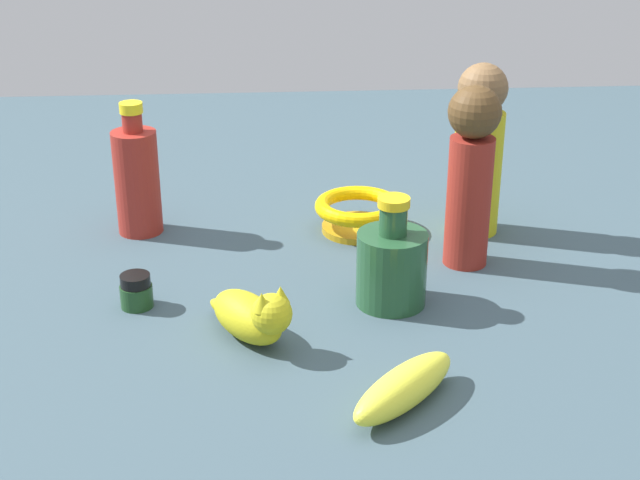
{
  "coord_description": "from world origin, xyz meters",
  "views": [
    {
      "loc": [
        0.07,
        1.1,
        0.58
      ],
      "look_at": [
        0.0,
        0.0,
        0.08
      ],
      "focal_mm": 52.97,
      "sensor_mm": 36.0,
      "label": 1
    }
  ],
  "objects_px": {
    "bottle_tall": "(137,179)",
    "bottle_short": "(392,265)",
    "banana": "(404,387)",
    "person_figure_child": "(471,172)",
    "cat_figurine": "(253,315)",
    "person_figure_adult": "(478,150)",
    "bowl": "(358,211)",
    "nail_polish_jar": "(136,291)"
  },
  "relations": [
    {
      "from": "bottle_tall",
      "to": "banana",
      "type": "relative_size",
      "value": 1.24
    },
    {
      "from": "bowl",
      "to": "nail_polish_jar",
      "type": "bearing_deg",
      "value": 35.61
    },
    {
      "from": "person_figure_child",
      "to": "bowl",
      "type": "xyz_separation_m",
      "value": [
        0.14,
        -0.12,
        -0.1
      ]
    },
    {
      "from": "bowl",
      "to": "person_figure_child",
      "type": "bearing_deg",
      "value": 139.24
    },
    {
      "from": "person_figure_child",
      "to": "nail_polish_jar",
      "type": "bearing_deg",
      "value": 12.7
    },
    {
      "from": "bottle_tall",
      "to": "person_figure_child",
      "type": "relative_size",
      "value": 0.79
    },
    {
      "from": "person_figure_child",
      "to": "nail_polish_jar",
      "type": "distance_m",
      "value": 0.47
    },
    {
      "from": "banana",
      "to": "person_figure_child",
      "type": "bearing_deg",
      "value": 22.95
    },
    {
      "from": "person_figure_adult",
      "to": "bottle_short",
      "type": "height_order",
      "value": "person_figure_adult"
    },
    {
      "from": "bottle_tall",
      "to": "bottle_short",
      "type": "distance_m",
      "value": 0.43
    },
    {
      "from": "bottle_tall",
      "to": "banana",
      "type": "xyz_separation_m",
      "value": [
        -0.33,
        0.49,
        -0.06
      ]
    },
    {
      "from": "person_figure_child",
      "to": "nail_polish_jar",
      "type": "relative_size",
      "value": 5.72
    },
    {
      "from": "bottle_tall",
      "to": "bowl",
      "type": "bearing_deg",
      "value": 176.33
    },
    {
      "from": "person_figure_adult",
      "to": "bowl",
      "type": "xyz_separation_m",
      "value": [
        0.18,
        -0.01,
        -0.1
      ]
    },
    {
      "from": "person_figure_child",
      "to": "cat_figurine",
      "type": "bearing_deg",
      "value": 33.58
    },
    {
      "from": "person_figure_child",
      "to": "person_figure_adult",
      "type": "bearing_deg",
      "value": -107.93
    },
    {
      "from": "bottle_short",
      "to": "person_figure_adult",
      "type": "bearing_deg",
      "value": -125.06
    },
    {
      "from": "cat_figurine",
      "to": "nail_polish_jar",
      "type": "distance_m",
      "value": 0.18
    },
    {
      "from": "person_figure_adult",
      "to": "bowl",
      "type": "distance_m",
      "value": 0.2
    },
    {
      "from": "person_figure_adult",
      "to": "bottle_tall",
      "type": "xyz_separation_m",
      "value": [
        0.5,
        -0.03,
        -0.04
      ]
    },
    {
      "from": "person_figure_adult",
      "to": "nail_polish_jar",
      "type": "bearing_deg",
      "value": 23.62
    },
    {
      "from": "bottle_tall",
      "to": "banana",
      "type": "bearing_deg",
      "value": 124.16
    },
    {
      "from": "bottle_tall",
      "to": "bowl",
      "type": "relative_size",
      "value": 1.53
    },
    {
      "from": "bowl",
      "to": "cat_figurine",
      "type": "height_order",
      "value": "cat_figurine"
    },
    {
      "from": "nail_polish_jar",
      "to": "bottle_short",
      "type": "xyz_separation_m",
      "value": [
        -0.33,
        0.01,
        0.03
      ]
    },
    {
      "from": "banana",
      "to": "bottle_short",
      "type": "relative_size",
      "value": 1.11
    },
    {
      "from": "cat_figurine",
      "to": "nail_polish_jar",
      "type": "height_order",
      "value": "cat_figurine"
    },
    {
      "from": "bowl",
      "to": "banana",
      "type": "distance_m",
      "value": 0.47
    },
    {
      "from": "person_figure_adult",
      "to": "bottle_short",
      "type": "relative_size",
      "value": 1.76
    },
    {
      "from": "bottle_tall",
      "to": "bottle_short",
      "type": "bearing_deg",
      "value": 143.92
    },
    {
      "from": "cat_figurine",
      "to": "banana",
      "type": "xyz_separation_m",
      "value": [
        -0.16,
        0.15,
        -0.01
      ]
    },
    {
      "from": "bottle_tall",
      "to": "person_figure_adult",
      "type": "bearing_deg",
      "value": 176.52
    },
    {
      "from": "bowl",
      "to": "bottle_short",
      "type": "bearing_deg",
      "value": 94.6
    },
    {
      "from": "person_figure_child",
      "to": "bottle_short",
      "type": "relative_size",
      "value": 1.75
    },
    {
      "from": "bowl",
      "to": "bottle_short",
      "type": "xyz_separation_m",
      "value": [
        -0.02,
        0.23,
        0.02
      ]
    },
    {
      "from": "bottle_tall",
      "to": "bowl",
      "type": "height_order",
      "value": "bottle_tall"
    },
    {
      "from": "person_figure_adult",
      "to": "cat_figurine",
      "type": "distance_m",
      "value": 0.47
    },
    {
      "from": "bowl",
      "to": "banana",
      "type": "bearing_deg",
      "value": 90.15
    },
    {
      "from": "person_figure_child",
      "to": "banana",
      "type": "distance_m",
      "value": 0.39
    },
    {
      "from": "cat_figurine",
      "to": "bottle_short",
      "type": "xyz_separation_m",
      "value": [
        -0.18,
        -0.09,
        0.02
      ]
    },
    {
      "from": "nail_polish_jar",
      "to": "bottle_short",
      "type": "relative_size",
      "value": 0.31
    },
    {
      "from": "bowl",
      "to": "nail_polish_jar",
      "type": "xyz_separation_m",
      "value": [
        0.31,
        0.22,
        -0.01
      ]
    }
  ]
}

